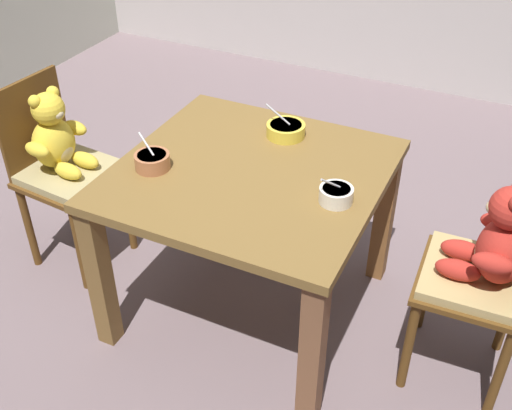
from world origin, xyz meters
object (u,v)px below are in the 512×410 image
object	(u,v)px
porridge_bowl_white_near_right	(336,194)
porridge_bowl_yellow_far_center	(286,130)
teddy_chair_near_right	(492,260)
porridge_bowl_terracotta_near_left	(152,161)
teddy_chair_near_left	(60,154)
dining_table	(250,196)

from	to	relation	value
porridge_bowl_white_near_right	porridge_bowl_yellow_far_center	bearing A→B (deg)	134.15
teddy_chair_near_right	porridge_bowl_terracotta_near_left	size ratio (longest dim) A/B	6.28
teddy_chair_near_right	porridge_bowl_terracotta_near_left	world-z (taller)	teddy_chair_near_right
teddy_chair_near_right	teddy_chair_near_left	world-z (taller)	teddy_chair_near_left
porridge_bowl_white_near_right	dining_table	bearing A→B (deg)	171.06
teddy_chair_near_left	porridge_bowl_white_near_right	bearing A→B (deg)	4.54
dining_table	porridge_bowl_terracotta_near_left	bearing A→B (deg)	-156.64
teddy_chair_near_left	porridge_bowl_yellow_far_center	size ratio (longest dim) A/B	5.15
dining_table	porridge_bowl_yellow_far_center	bearing A→B (deg)	86.74
teddy_chair_near_right	porridge_bowl_terracotta_near_left	bearing A→B (deg)	5.80
teddy_chair_near_left	porridge_bowl_terracotta_near_left	world-z (taller)	teddy_chair_near_left
teddy_chair_near_right	porridge_bowl_white_near_right	distance (m)	0.58
teddy_chair_near_right	porridge_bowl_yellow_far_center	bearing A→B (deg)	-18.92
porridge_bowl_terracotta_near_left	teddy_chair_near_left	bearing A→B (deg)	169.56
porridge_bowl_yellow_far_center	porridge_bowl_terracotta_near_left	world-z (taller)	porridge_bowl_yellow_far_center
dining_table	teddy_chair_near_right	distance (m)	0.91
teddy_chair_near_left	porridge_bowl_terracotta_near_left	size ratio (longest dim) A/B	6.30
porridge_bowl_white_near_right	teddy_chair_near_right	bearing A→B (deg)	9.19
porridge_bowl_white_near_right	porridge_bowl_terracotta_near_left	bearing A→B (deg)	-172.67
teddy_chair_near_left	porridge_bowl_terracotta_near_left	xyz separation A→B (m)	(0.57, -0.11, 0.18)
porridge_bowl_yellow_far_center	porridge_bowl_terracotta_near_left	xyz separation A→B (m)	(-0.36, -0.45, 0.00)
porridge_bowl_yellow_far_center	porridge_bowl_terracotta_near_left	bearing A→B (deg)	-128.78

